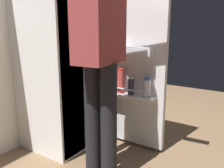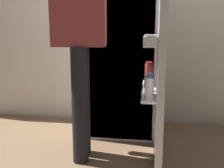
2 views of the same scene
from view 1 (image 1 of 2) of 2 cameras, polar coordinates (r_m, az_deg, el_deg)
ground_plane at (r=2.27m, az=-0.79°, el=-16.60°), size 5.80×5.80×0.00m
kitchen_wall at (r=2.56m, az=-17.90°, el=14.38°), size 4.40×0.10×2.41m
refrigerator at (r=2.31m, az=-10.52°, el=5.11°), size 0.67×1.20×1.62m
person at (r=1.70m, az=-2.71°, el=11.01°), size 0.58×0.69×1.76m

